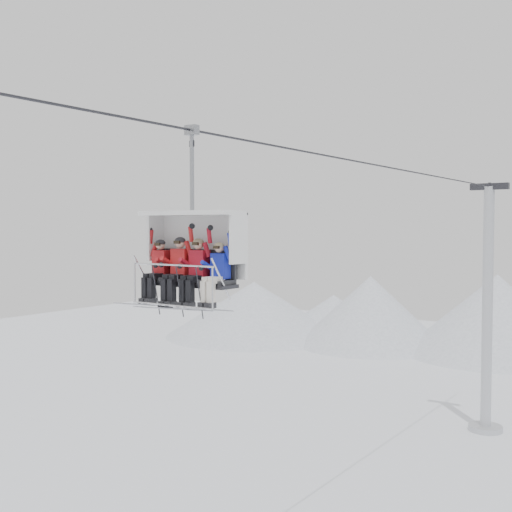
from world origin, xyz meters
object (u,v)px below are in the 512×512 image
Objects in this scene: skier_center_right at (196,269)px; skier_center_left at (178,268)px; lift_tower_right at (487,326)px; chairlift_carrier at (196,247)px; skier_far_left at (158,268)px; skier_far_right at (217,272)px.

skier_center_left is at bearing 179.64° from skier_center_right.
chairlift_carrier is (0.00, -24.38, 4.91)m from lift_tower_right.
skier_far_left is 0.61m from skier_center_left.
skier_far_right is at bearing -0.20° from skier_far_left.
skier_far_right is (1.12, -0.01, -0.05)m from skier_center_left.
skier_far_left is 1.14m from skier_center_right.
skier_far_left is 1.00× the size of skier_center_right.
lift_tower_right is 7.99× the size of skier_center_right.
skier_center_right is 0.59m from skier_far_right.
skier_far_left is at bearing -179.76° from skier_center_right.
skier_far_left is 1.00× the size of skier_center_left.
skier_far_left is 1.00× the size of skier_far_right.
chairlift_carrier is 0.62m from skier_center_left.
skier_center_left is at bearing -131.78° from chairlift_carrier.
lift_tower_right is 25.10m from skier_far_right.
skier_center_left is at bearing -90.63° from lift_tower_right.
lift_tower_right is at bearing 90.00° from chairlift_carrier.
skier_center_left is at bearing 179.29° from skier_far_right.
skier_center_left is 1.00× the size of skier_center_right.
lift_tower_right is 7.99× the size of skier_far_right.
skier_far_left is at bearing -92.03° from lift_tower_right.
chairlift_carrier is 0.63m from skier_center_right.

